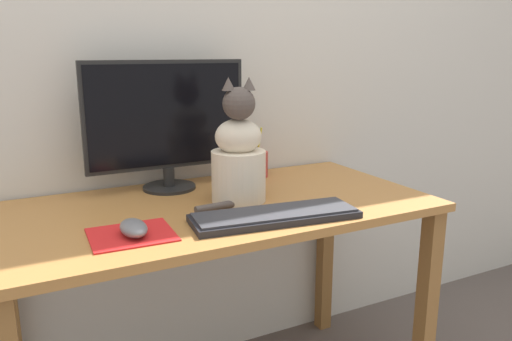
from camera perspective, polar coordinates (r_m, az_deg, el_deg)
wall_back at (r=1.73m, az=-9.28°, el=16.86°), size 7.00×0.04×2.50m
desk at (r=1.51m, az=-4.22°, el=-7.52°), size 1.25×0.63×0.71m
monitor at (r=1.60m, az=-10.16°, el=5.55°), size 0.52×0.17×0.41m
keyboard at (r=1.33m, az=2.21°, el=-5.16°), size 0.46×0.20×0.02m
mousepad_left at (r=1.26m, az=-14.04°, el=-7.13°), size 0.21×0.18×0.00m
computer_mouse_left at (r=1.24m, az=-13.82°, el=-6.38°), size 0.06×0.11×0.04m
cat at (r=1.46m, az=-2.01°, el=1.63°), size 0.26×0.20×0.37m
pen_cup at (r=1.77m, az=-0.06°, el=0.79°), size 0.09×0.09×0.18m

